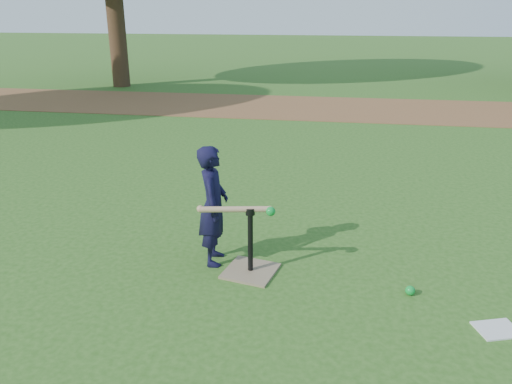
# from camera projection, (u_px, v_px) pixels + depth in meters

# --- Properties ---
(ground) EXTENTS (80.00, 80.00, 0.00)m
(ground) POSITION_uv_depth(u_px,v_px,m) (286.00, 256.00, 4.71)
(ground) COLOR #285116
(ground) RESTS_ON ground
(dirt_strip) EXTENTS (24.00, 3.00, 0.01)m
(dirt_strip) POSITION_uv_depth(u_px,v_px,m) (320.00, 108.00, 11.65)
(dirt_strip) COLOR brown
(dirt_strip) RESTS_ON ground
(child) EXTENTS (0.32, 0.43, 1.10)m
(child) POSITION_uv_depth(u_px,v_px,m) (213.00, 206.00, 4.44)
(child) COLOR black
(child) RESTS_ON ground
(wiffle_ball_ground) EXTENTS (0.08, 0.08, 0.08)m
(wiffle_ball_ground) POSITION_uv_depth(u_px,v_px,m) (410.00, 290.00, 4.07)
(wiffle_ball_ground) COLOR #0D902E
(wiffle_ball_ground) RESTS_ON ground
(clipboard) EXTENTS (0.36, 0.31, 0.01)m
(clipboard) POSITION_uv_depth(u_px,v_px,m) (497.00, 329.00, 3.63)
(clipboard) COLOR silver
(clipboard) RESTS_ON ground
(batting_tee) EXTENTS (0.51, 0.51, 0.61)m
(batting_tee) POSITION_uv_depth(u_px,v_px,m) (250.00, 261.00, 4.40)
(batting_tee) COLOR #826D52
(batting_tee) RESTS_ON ground
(swing_action) EXTENTS (0.67, 0.16, 0.08)m
(swing_action) POSITION_uv_depth(u_px,v_px,m) (239.00, 210.00, 4.22)
(swing_action) COLOR tan
(swing_action) RESTS_ON ground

